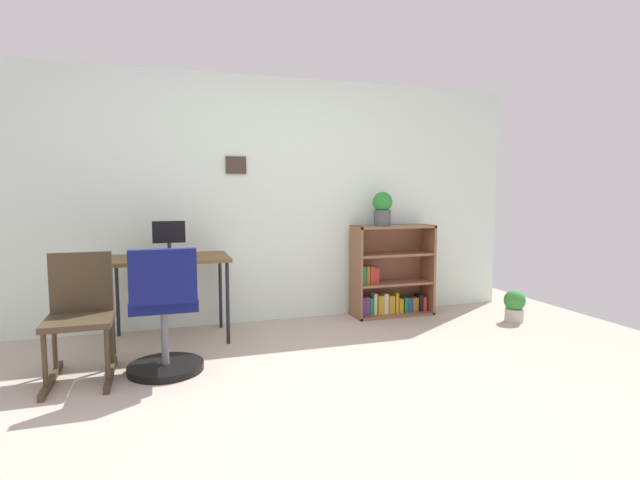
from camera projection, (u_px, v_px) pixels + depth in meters
ground_plane at (343, 411)px, 2.82m from camera, size 6.24×6.24×0.00m
wall_back at (264, 201)px, 4.74m from camera, size 5.20×0.12×2.32m
desk at (170, 264)px, 4.12m from camera, size 0.96×0.59×0.71m
monitor at (169, 237)px, 4.15m from camera, size 0.27×0.15×0.29m
keyboard at (174, 257)px, 4.01m from camera, size 0.35×0.13×0.02m
office_chair at (164, 319)px, 3.36m from camera, size 0.52×0.55×0.89m
rocking_chair at (80, 314)px, 3.32m from camera, size 0.42×0.64×0.84m
bookshelf_low at (389, 276)px, 5.01m from camera, size 0.82×0.30×0.91m
potted_plant_on_shelf at (382, 208)px, 4.86m from camera, size 0.20×0.20×0.33m
potted_plant_floor at (514, 305)px, 4.75m from camera, size 0.20×0.20×0.31m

